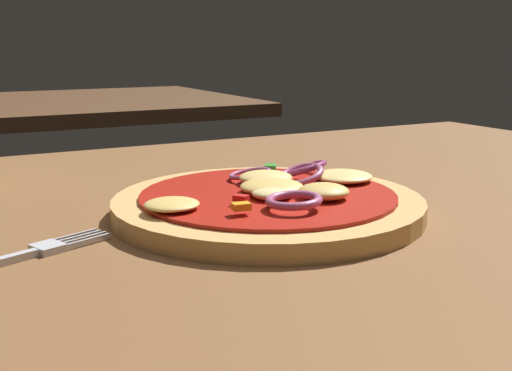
% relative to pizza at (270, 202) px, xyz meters
% --- Properties ---
extents(dining_table, '(1.21, 0.84, 0.03)m').
position_rel_pizza_xyz_m(dining_table, '(-0.03, -0.04, -0.03)').
color(dining_table, brown).
rests_on(dining_table, ground).
extents(pizza, '(0.25, 0.25, 0.03)m').
position_rel_pizza_xyz_m(pizza, '(0.00, 0.00, 0.00)').
color(pizza, tan).
rests_on(pizza, dining_table).
extents(fork, '(0.16, 0.07, 0.01)m').
position_rel_pizza_xyz_m(fork, '(-0.20, -0.02, -0.01)').
color(fork, silver).
rests_on(fork, dining_table).
extents(background_table, '(0.74, 0.63, 0.03)m').
position_rel_pizza_xyz_m(background_table, '(0.12, 1.12, -0.03)').
color(background_table, '#4C301C').
rests_on(background_table, ground).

